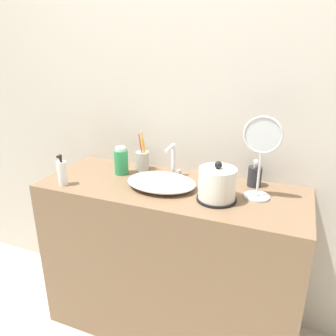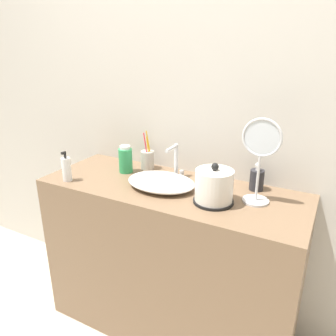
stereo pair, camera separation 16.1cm
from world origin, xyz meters
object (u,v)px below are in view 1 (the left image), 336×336
object	(u,v)px
toothbrush_cup	(143,160)
mouthwash_bottle	(62,173)
vanity_mirror	(261,152)
lotion_bottle	(255,176)
shampoo_bottle	(121,161)
faucet	(173,160)
electric_kettle	(217,186)

from	to	relation	value
toothbrush_cup	mouthwash_bottle	distance (m)	0.45
toothbrush_cup	vanity_mirror	xyz separation A→B (m)	(0.66, -0.14, 0.17)
lotion_bottle	vanity_mirror	world-z (taller)	vanity_mirror
toothbrush_cup	lotion_bottle	bearing A→B (deg)	-0.15
mouthwash_bottle	shampoo_bottle	bearing A→B (deg)	51.80
faucet	mouthwash_bottle	xyz separation A→B (m)	(-0.48, -0.31, -0.03)
lotion_bottle	mouthwash_bottle	world-z (taller)	mouthwash_bottle
lotion_bottle	electric_kettle	bearing A→B (deg)	-120.32
shampoo_bottle	vanity_mirror	world-z (taller)	vanity_mirror
mouthwash_bottle	vanity_mirror	size ratio (longest dim) A/B	0.42
shampoo_bottle	mouthwash_bottle	distance (m)	0.32
faucet	electric_kettle	world-z (taller)	electric_kettle
shampoo_bottle	faucet	bearing A→B (deg)	11.98
electric_kettle	toothbrush_cup	distance (m)	0.54
lotion_bottle	vanity_mirror	bearing A→B (deg)	-76.71
toothbrush_cup	shampoo_bottle	distance (m)	0.13
shampoo_bottle	vanity_mirror	bearing A→B (deg)	-2.62
electric_kettle	toothbrush_cup	bearing A→B (deg)	154.59
faucet	vanity_mirror	world-z (taller)	vanity_mirror
faucet	shampoo_bottle	distance (m)	0.29
toothbrush_cup	shampoo_bottle	world-z (taller)	toothbrush_cup
electric_kettle	mouthwash_bottle	size ratio (longest dim) A/B	1.17
electric_kettle	vanity_mirror	world-z (taller)	vanity_mirror
lotion_bottle	mouthwash_bottle	distance (m)	0.97
faucet	shampoo_bottle	xyz separation A→B (m)	(-0.28, -0.06, -0.03)
vanity_mirror	electric_kettle	bearing A→B (deg)	-149.95
vanity_mirror	mouthwash_bottle	bearing A→B (deg)	-166.94
toothbrush_cup	vanity_mirror	distance (m)	0.69
mouthwash_bottle	lotion_bottle	bearing A→B (deg)	21.28
electric_kettle	mouthwash_bottle	distance (m)	0.77
shampoo_bottle	mouthwash_bottle	size ratio (longest dim) A/B	0.95
toothbrush_cup	vanity_mirror	size ratio (longest dim) A/B	0.60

